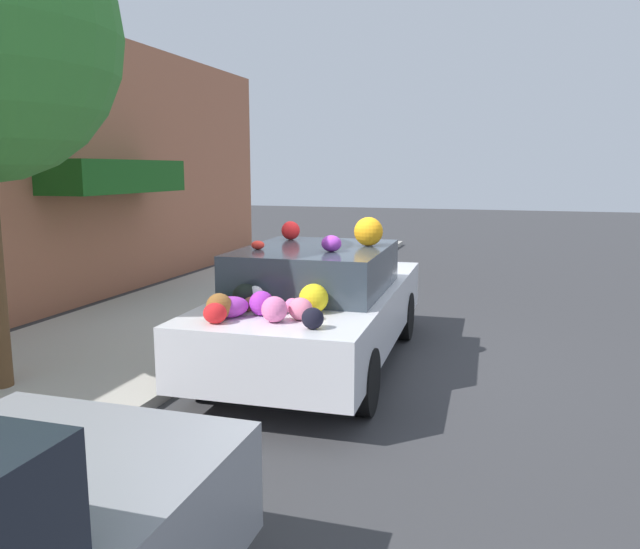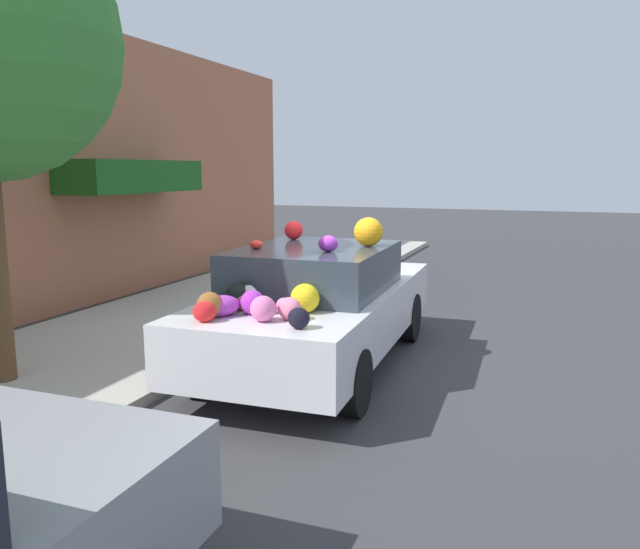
% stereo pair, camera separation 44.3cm
% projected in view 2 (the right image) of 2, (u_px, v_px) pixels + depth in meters
% --- Properties ---
extents(ground_plane, '(60.00, 60.00, 0.00)m').
position_uv_depth(ground_plane, '(320.00, 364.00, 7.45)').
color(ground_plane, '#38383A').
extents(sidewalk_curb, '(24.00, 3.20, 0.12)m').
position_uv_depth(sidewalk_curb, '(133.00, 337.00, 8.39)').
color(sidewalk_curb, '#B2ADA3').
rests_on(sidewalk_curb, ground).
extents(building_facade, '(18.00, 1.20, 4.66)m').
position_uv_depth(building_facade, '(2.00, 168.00, 8.91)').
color(building_facade, '#B26B4C').
rests_on(building_facade, ground).
extents(fire_hydrant, '(0.20, 0.20, 0.70)m').
position_uv_depth(fire_hydrant, '(275.00, 282.00, 10.25)').
color(fire_hydrant, gold).
rests_on(fire_hydrant, sidewalk_curb).
extents(art_car, '(4.49, 1.94, 1.76)m').
position_uv_depth(art_car, '(318.00, 303.00, 7.26)').
color(art_car, silver).
rests_on(art_car, ground).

